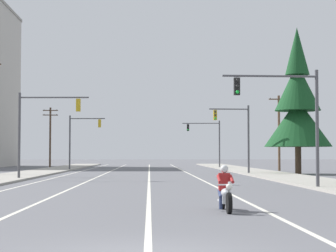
{
  "coord_description": "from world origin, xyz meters",
  "views": [
    {
      "loc": [
        0.12,
        -10.65,
        1.8
      ],
      "look_at": [
        1.01,
        18.15,
        3.17
      ],
      "focal_mm": 63.97,
      "sensor_mm": 36.0,
      "label": 1
    }
  ],
  "objects_px": {
    "traffic_signal_far_right": "(209,137)",
    "conifer_tree_right_verge_far": "(298,106)",
    "traffic_signal_near_left": "(40,122)",
    "utility_pole_right_far": "(279,131)",
    "utility_pole_left_far": "(50,135)",
    "traffic_signal_mid_right": "(238,130)",
    "motorcycle_with_rider": "(225,193)",
    "traffic_signal_near_right": "(290,110)",
    "traffic_signal_mid_left": "(80,134)"
  },
  "relations": [
    {
      "from": "traffic_signal_mid_right",
      "to": "utility_pole_right_far",
      "type": "bearing_deg",
      "value": 61.7
    },
    {
      "from": "motorcycle_with_rider",
      "to": "utility_pole_right_far",
      "type": "relative_size",
      "value": 0.27
    },
    {
      "from": "traffic_signal_mid_right",
      "to": "utility_pole_left_far",
      "type": "relative_size",
      "value": 0.74
    },
    {
      "from": "motorcycle_with_rider",
      "to": "utility_pole_left_far",
      "type": "bearing_deg",
      "value": 104.07
    },
    {
      "from": "motorcycle_with_rider",
      "to": "traffic_signal_mid_right",
      "type": "relative_size",
      "value": 0.35
    },
    {
      "from": "conifer_tree_right_verge_far",
      "to": "traffic_signal_far_right",
      "type": "bearing_deg",
      "value": 103.49
    },
    {
      "from": "traffic_signal_far_right",
      "to": "traffic_signal_mid_left",
      "type": "bearing_deg",
      "value": -147.79
    },
    {
      "from": "utility_pole_left_far",
      "to": "conifer_tree_right_verge_far",
      "type": "distance_m",
      "value": 40.63
    },
    {
      "from": "traffic_signal_mid_right",
      "to": "traffic_signal_near_right",
      "type": "bearing_deg",
      "value": -91.58
    },
    {
      "from": "traffic_signal_near_left",
      "to": "traffic_signal_mid_right",
      "type": "bearing_deg",
      "value": 33.87
    },
    {
      "from": "traffic_signal_near_left",
      "to": "traffic_signal_far_right",
      "type": "xyz_separation_m",
      "value": [
        15.55,
        35.03,
        -0.01
      ]
    },
    {
      "from": "utility_pole_left_far",
      "to": "traffic_signal_mid_left",
      "type": "bearing_deg",
      "value": -69.48
    },
    {
      "from": "traffic_signal_near_left",
      "to": "traffic_signal_mid_right",
      "type": "relative_size",
      "value": 1.0
    },
    {
      "from": "utility_pole_left_far",
      "to": "traffic_signal_mid_right",
      "type": "bearing_deg",
      "value": -54.58
    },
    {
      "from": "traffic_signal_far_right",
      "to": "utility_pole_left_far",
      "type": "bearing_deg",
      "value": 164.26
    },
    {
      "from": "motorcycle_with_rider",
      "to": "traffic_signal_mid_right",
      "type": "height_order",
      "value": "traffic_signal_mid_right"
    },
    {
      "from": "utility_pole_right_far",
      "to": "conifer_tree_right_verge_far",
      "type": "relative_size",
      "value": 0.61
    },
    {
      "from": "traffic_signal_near_left",
      "to": "traffic_signal_mid_right",
      "type": "xyz_separation_m",
      "value": [
        15.71,
        10.55,
        -0.09
      ]
    },
    {
      "from": "traffic_signal_mid_left",
      "to": "utility_pole_right_far",
      "type": "relative_size",
      "value": 0.75
    },
    {
      "from": "utility_pole_right_far",
      "to": "conifer_tree_right_verge_far",
      "type": "xyz_separation_m",
      "value": [
        -0.71,
        -11.14,
        1.82
      ]
    },
    {
      "from": "utility_pole_right_far",
      "to": "utility_pole_left_far",
      "type": "bearing_deg",
      "value": 146.04
    },
    {
      "from": "conifer_tree_right_verge_far",
      "to": "traffic_signal_near_right",
      "type": "bearing_deg",
      "value": -105.02
    },
    {
      "from": "motorcycle_with_rider",
      "to": "traffic_signal_near_right",
      "type": "bearing_deg",
      "value": 67.46
    },
    {
      "from": "traffic_signal_near_right",
      "to": "utility_pole_right_far",
      "type": "xyz_separation_m",
      "value": [
        6.91,
        34.28,
        0.22
      ]
    },
    {
      "from": "utility_pole_left_far",
      "to": "motorcycle_with_rider",
      "type": "bearing_deg",
      "value": -75.93
    },
    {
      "from": "traffic_signal_mid_left",
      "to": "utility_pole_left_far",
      "type": "bearing_deg",
      "value": 110.52
    },
    {
      "from": "traffic_signal_near_left",
      "to": "utility_pole_right_far",
      "type": "distance_m",
      "value": 31.28
    },
    {
      "from": "motorcycle_with_rider",
      "to": "traffic_signal_far_right",
      "type": "bearing_deg",
      "value": 84.83
    },
    {
      "from": "motorcycle_with_rider",
      "to": "traffic_signal_near_left",
      "type": "relative_size",
      "value": 0.35
    },
    {
      "from": "traffic_signal_near_left",
      "to": "motorcycle_with_rider",
      "type": "bearing_deg",
      "value": -66.71
    },
    {
      "from": "motorcycle_with_rider",
      "to": "traffic_signal_near_left",
      "type": "xyz_separation_m",
      "value": [
        -10.23,
        23.76,
        3.52
      ]
    },
    {
      "from": "utility_pole_left_far",
      "to": "traffic_signal_far_right",
      "type": "bearing_deg",
      "value": -15.74
    },
    {
      "from": "traffic_signal_far_right",
      "to": "conifer_tree_right_verge_far",
      "type": "relative_size",
      "value": 0.46
    },
    {
      "from": "utility_pole_right_far",
      "to": "utility_pole_left_far",
      "type": "relative_size",
      "value": 0.99
    },
    {
      "from": "traffic_signal_near_right",
      "to": "traffic_signal_near_left",
      "type": "bearing_deg",
      "value": 141.4
    },
    {
      "from": "traffic_signal_near_left",
      "to": "traffic_signal_mid_right",
      "type": "height_order",
      "value": "same"
    },
    {
      "from": "traffic_signal_near_left",
      "to": "conifer_tree_right_verge_far",
      "type": "relative_size",
      "value": 0.46
    },
    {
      "from": "traffic_signal_far_right",
      "to": "utility_pole_right_far",
      "type": "xyz_separation_m",
      "value": [
        6.45,
        -12.8,
        0.23
      ]
    },
    {
      "from": "motorcycle_with_rider",
      "to": "traffic_signal_near_left",
      "type": "bearing_deg",
      "value": 113.29
    },
    {
      "from": "traffic_signal_far_right",
      "to": "utility_pole_right_far",
      "type": "relative_size",
      "value": 0.75
    },
    {
      "from": "utility_pole_right_far",
      "to": "conifer_tree_right_verge_far",
      "type": "height_order",
      "value": "conifer_tree_right_verge_far"
    },
    {
      "from": "motorcycle_with_rider",
      "to": "utility_pole_right_far",
      "type": "xyz_separation_m",
      "value": [
        11.77,
        45.99,
        3.75
      ]
    },
    {
      "from": "traffic_signal_near_left",
      "to": "utility_pole_right_far",
      "type": "relative_size",
      "value": 0.75
    },
    {
      "from": "traffic_signal_near_left",
      "to": "utility_pole_right_far",
      "type": "bearing_deg",
      "value": 45.3
    },
    {
      "from": "traffic_signal_near_left",
      "to": "utility_pole_left_far",
      "type": "distance_m",
      "value": 41.56
    },
    {
      "from": "traffic_signal_mid_right",
      "to": "traffic_signal_near_left",
      "type": "bearing_deg",
      "value": -146.13
    },
    {
      "from": "motorcycle_with_rider",
      "to": "traffic_signal_mid_left",
      "type": "relative_size",
      "value": 0.35
    },
    {
      "from": "traffic_signal_near_right",
      "to": "traffic_signal_mid_right",
      "type": "height_order",
      "value": "same"
    },
    {
      "from": "traffic_signal_near_right",
      "to": "traffic_signal_near_left",
      "type": "height_order",
      "value": "same"
    },
    {
      "from": "traffic_signal_near_left",
      "to": "conifer_tree_right_verge_far",
      "type": "bearing_deg",
      "value": 27.52
    }
  ]
}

